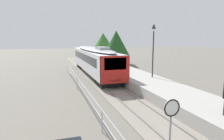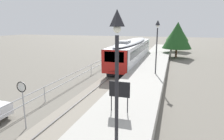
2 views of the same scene
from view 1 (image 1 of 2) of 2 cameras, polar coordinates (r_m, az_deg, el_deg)
ground_plane at (r=19.76m, az=-9.78°, el=-4.90°), size 160.00×160.00×0.00m
track_rails at (r=20.38m, az=-1.39°, el=-4.23°), size 3.20×60.00×0.14m
commuter_train at (r=26.12m, az=-5.46°, el=3.40°), size 2.82×18.13×3.74m
station_platform at (r=21.43m, az=6.96°, el=-2.49°), size 3.90×60.00×0.90m
platform_lamp_mid_platform at (r=19.77m, az=12.16°, el=8.58°), size 0.34×0.34×5.35m
speed_limit_sign at (r=6.97m, az=17.11°, el=-13.54°), size 0.61×0.10×2.81m
carpark_fence at (r=10.07m, az=-2.99°, el=-13.36°), size 0.06×36.06×1.25m
tree_behind_carpark at (r=36.23m, az=1.25°, el=7.97°), size 5.08×5.08×6.30m
tree_behind_station_far at (r=45.32m, az=-2.65°, el=8.55°), size 4.87×4.87×6.12m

